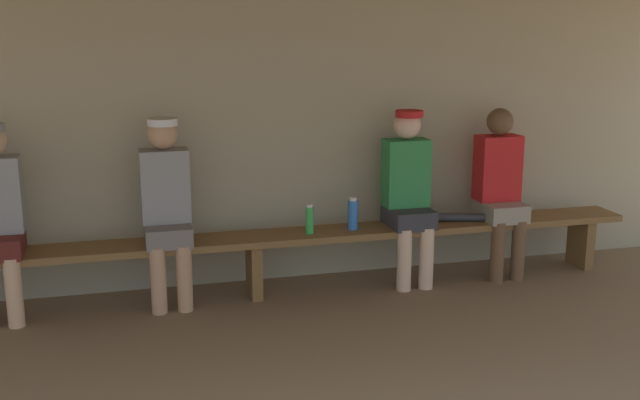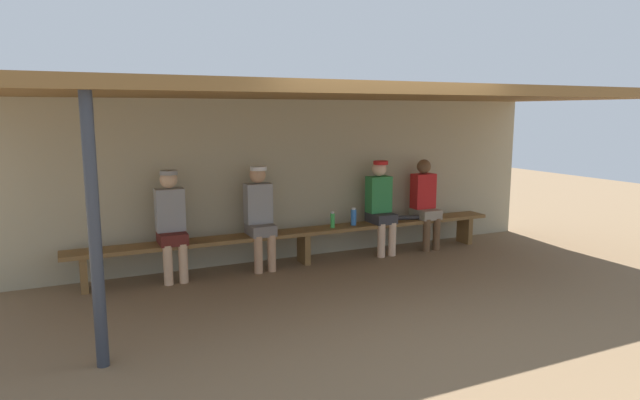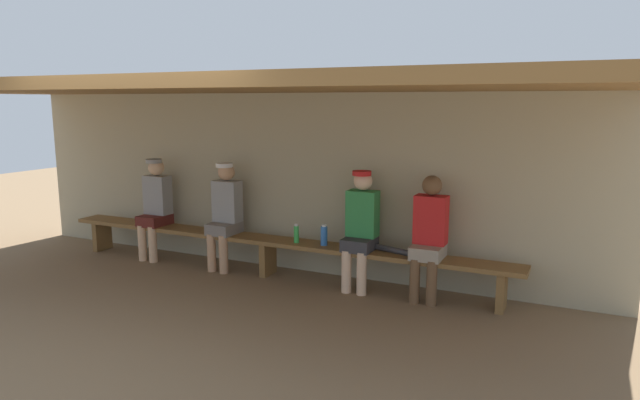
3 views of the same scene
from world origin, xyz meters
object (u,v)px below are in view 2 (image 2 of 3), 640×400
at_px(water_bottle_clear, 354,217).
at_px(baseball_bat, 405,218).
at_px(player_shirtless_tan, 425,200).
at_px(player_rightmost, 171,220).
at_px(support_post, 95,233).
at_px(player_near_post, 381,203).
at_px(player_middle, 260,213).
at_px(bench, 304,235).
at_px(water_bottle_orange, 333,220).

bearing_deg(water_bottle_clear, baseball_bat, 0.53).
height_order(water_bottle_clear, baseball_bat, water_bottle_clear).
xyz_separation_m(player_shirtless_tan, baseball_bat, (-0.35, -0.00, -0.24)).
distance_m(player_rightmost, baseball_bat, 3.38).
distance_m(support_post, player_near_post, 4.44).
bearing_deg(player_middle, water_bottle_clear, -0.48).
bearing_deg(player_rightmost, support_post, -114.21).
relative_size(support_post, water_bottle_clear, 8.94).
height_order(support_post, bench, support_post).
distance_m(bench, player_near_post, 1.26).
relative_size(player_rightmost, baseball_bat, 1.56).
relative_size(player_shirtless_tan, water_bottle_clear, 5.42).
bearing_deg(support_post, water_bottle_orange, 33.59).
height_order(player_rightmost, player_middle, same).
xyz_separation_m(player_rightmost, player_middle, (1.12, 0.00, 0.00)).
height_order(player_middle, baseball_bat, player_middle).
bearing_deg(player_near_post, baseball_bat, -0.48).
xyz_separation_m(player_rightmost, baseball_bat, (3.37, -0.00, -0.25)).
relative_size(player_rightmost, water_bottle_orange, 6.01).
height_order(player_middle, water_bottle_orange, player_middle).
bearing_deg(bench, water_bottle_orange, -5.26).
xyz_separation_m(player_near_post, water_bottle_orange, (-0.79, -0.04, -0.18)).
xyz_separation_m(water_bottle_orange, water_bottle_clear, (0.34, 0.03, 0.01)).
bearing_deg(water_bottle_orange, water_bottle_clear, 5.03).
distance_m(player_near_post, player_rightmost, 2.95).
bearing_deg(player_middle, player_near_post, 0.00).
bearing_deg(water_bottle_orange, player_shirtless_tan, 1.51).
height_order(player_shirtless_tan, water_bottle_clear, player_shirtless_tan).
relative_size(water_bottle_orange, water_bottle_clear, 0.91).
distance_m(support_post, water_bottle_orange, 3.76).
bearing_deg(player_rightmost, baseball_bat, -0.06).
bearing_deg(baseball_bat, player_middle, -163.31).
distance_m(player_middle, water_bottle_clear, 1.39).
bearing_deg(bench, player_middle, 179.67).
relative_size(player_shirtless_tan, water_bottle_orange, 5.96).
height_order(support_post, player_middle, support_post).
xyz_separation_m(player_middle, baseball_bat, (2.25, -0.00, -0.25)).
relative_size(player_middle, water_bottle_clear, 5.46).
bearing_deg(player_near_post, water_bottle_orange, -176.96).
distance_m(player_middle, water_bottle_orange, 1.05).
relative_size(bench, player_rightmost, 4.46).
distance_m(player_shirtless_tan, baseball_bat, 0.42).
bearing_deg(player_shirtless_tan, player_middle, 179.99).
xyz_separation_m(player_rightmost, water_bottle_clear, (2.50, -0.01, -0.17)).
distance_m(player_near_post, player_middle, 1.82).
height_order(bench, player_shirtless_tan, player_shirtless_tan).
bearing_deg(player_shirtless_tan, baseball_bat, -179.50).
bearing_deg(bench, player_near_post, 0.17).
bearing_deg(water_bottle_clear, water_bottle_orange, -174.97).
xyz_separation_m(bench, player_shirtless_tan, (1.98, 0.00, 0.34)).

